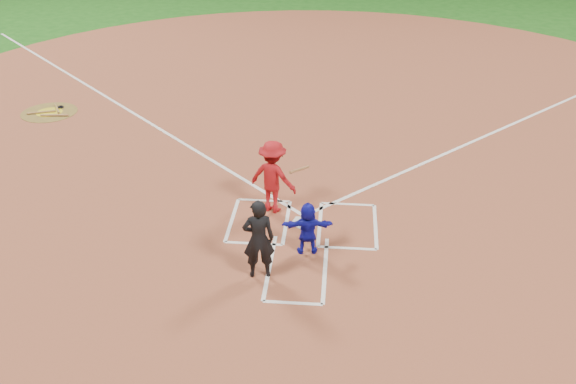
# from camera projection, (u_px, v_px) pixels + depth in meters

# --- Properties ---
(ground) EXTENTS (120.00, 120.00, 0.00)m
(ground) POSITION_uv_depth(u_px,v_px,m) (303.00, 223.00, 14.17)
(ground) COLOR #195214
(ground) RESTS_ON ground
(home_plate_dirt) EXTENTS (28.00, 28.00, 0.01)m
(home_plate_dirt) POSITION_uv_depth(u_px,v_px,m) (317.00, 119.00, 19.40)
(home_plate_dirt) COLOR brown
(home_plate_dirt) RESTS_ON ground
(home_plate) EXTENTS (0.60, 0.60, 0.02)m
(home_plate) POSITION_uv_depth(u_px,v_px,m) (303.00, 223.00, 14.16)
(home_plate) COLOR silver
(home_plate) RESTS_ON home_plate_dirt
(on_deck_circle) EXTENTS (1.70, 1.70, 0.01)m
(on_deck_circle) POSITION_uv_depth(u_px,v_px,m) (49.00, 112.00, 19.86)
(on_deck_circle) COLOR brown
(on_deck_circle) RESTS_ON home_plate_dirt
(on_deck_logo) EXTENTS (0.80, 0.80, 0.00)m
(on_deck_logo) POSITION_uv_depth(u_px,v_px,m) (49.00, 112.00, 19.86)
(on_deck_logo) COLOR gold
(on_deck_logo) RESTS_ON on_deck_circle
(on_deck_bat_a) EXTENTS (0.48, 0.76, 0.06)m
(on_deck_bat_a) POSITION_uv_depth(u_px,v_px,m) (57.00, 108.00, 20.05)
(on_deck_bat_a) COLOR olive
(on_deck_bat_a) RESTS_ON on_deck_circle
(on_deck_bat_b) EXTENTS (0.81, 0.36, 0.06)m
(on_deck_bat_b) POSITION_uv_depth(u_px,v_px,m) (41.00, 112.00, 19.77)
(on_deck_bat_b) COLOR olive
(on_deck_bat_b) RESTS_ON on_deck_circle
(on_deck_bat_c) EXTENTS (0.84, 0.15, 0.06)m
(on_deck_bat_c) POSITION_uv_depth(u_px,v_px,m) (54.00, 115.00, 19.56)
(on_deck_bat_c) COLOR #946036
(on_deck_bat_c) RESTS_ON on_deck_circle
(bat_weight_donut) EXTENTS (0.19, 0.19, 0.05)m
(bat_weight_donut) POSITION_uv_depth(u_px,v_px,m) (60.00, 107.00, 20.18)
(bat_weight_donut) COLOR black
(bat_weight_donut) RESTS_ON on_deck_circle
(catcher) EXTENTS (1.08, 0.45, 1.13)m
(catcher) POSITION_uv_depth(u_px,v_px,m) (308.00, 228.00, 12.92)
(catcher) COLOR #1515AD
(catcher) RESTS_ON home_plate_dirt
(umpire) EXTENTS (0.67, 0.51, 1.66)m
(umpire) POSITION_uv_depth(u_px,v_px,m) (259.00, 239.00, 12.08)
(umpire) COLOR black
(umpire) RESTS_ON home_plate_dirt
(chalk_markings) EXTENTS (28.35, 17.32, 0.01)m
(chalk_markings) POSITION_uv_depth(u_px,v_px,m) (315.00, 128.00, 18.77)
(chalk_markings) COLOR white
(chalk_markings) RESTS_ON home_plate_dirt
(batter_at_plate) EXTENTS (1.43, 1.04, 1.70)m
(batter_at_plate) POSITION_uv_depth(u_px,v_px,m) (273.00, 177.00, 14.25)
(batter_at_plate) COLOR #A81217
(batter_at_plate) RESTS_ON home_plate_dirt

